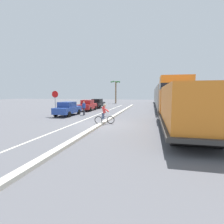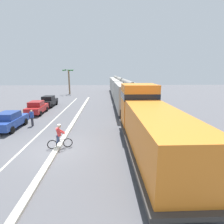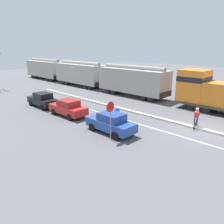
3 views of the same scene
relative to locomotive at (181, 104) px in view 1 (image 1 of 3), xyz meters
name	(u,v)px [view 1 (image 1 of 3)]	position (x,y,z in m)	size (l,w,h in m)	color
ground_plane	(103,124)	(-6.20, 0.32, -1.80)	(120.00, 120.00, 0.00)	#56565B
median_curb	(116,115)	(-6.20, 6.32, -1.72)	(0.36, 36.00, 0.16)	beige
lane_stripe	(97,115)	(-8.60, 6.32, -1.79)	(0.14, 36.00, 0.01)	silver
locomotive	(181,104)	(0.00, 0.00, 0.00)	(3.10, 11.61, 4.20)	orange
hopper_car_lead	(167,97)	(0.00, 12.16, 0.28)	(2.90, 10.60, 4.18)	#9F9D95
hopper_car_middle	(162,96)	(0.00, 23.76, 0.28)	(2.90, 10.60, 4.18)	#A8A59E
hopper_car_trailing	(160,95)	(0.00, 35.36, 0.28)	(2.90, 10.60, 4.18)	#A2A098
parked_car_blue	(68,109)	(-11.73, 4.84, -0.98)	(1.86, 4.21, 1.62)	#28479E
parked_car_red	(88,105)	(-11.53, 10.93, -0.98)	(1.92, 4.25, 1.62)	red
parked_car_black	(97,103)	(-11.55, 15.83, -0.98)	(1.86, 4.21, 1.62)	black
cyclist	(104,114)	(-6.07, 0.41, -0.98)	(1.67, 0.58, 1.71)	black
stop_sign	(55,99)	(-12.74, 3.89, 0.23)	(0.76, 0.08, 2.88)	gray
palm_tree_near	(116,87)	(-11.35, 31.10, 2.57)	(2.66, 2.64, 5.98)	#846647
pedestrian_by_cars	(84,108)	(-10.05, 5.72, -0.95)	(0.34, 0.22, 1.62)	#33333D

